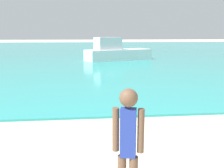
# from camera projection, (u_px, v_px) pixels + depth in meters

# --- Properties ---
(water) EXTENTS (160.00, 60.00, 0.06)m
(water) POSITION_uv_depth(u_px,v_px,m) (90.00, 49.00, 36.06)
(water) COLOR teal
(water) RESTS_ON ground
(person_standing) EXTENTS (0.36, 0.21, 1.60)m
(person_standing) POSITION_uv_depth(u_px,v_px,m) (128.00, 146.00, 3.00)
(person_standing) COLOR brown
(person_standing) RESTS_ON ground
(boat_near) EXTENTS (5.70, 3.68, 1.85)m
(boat_near) POSITION_uv_depth(u_px,v_px,m) (116.00, 52.00, 20.98)
(boat_near) COLOR white
(boat_near) RESTS_ON water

